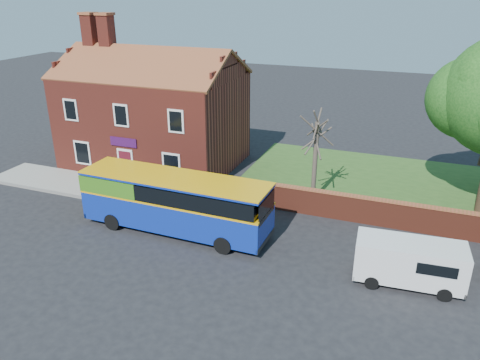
% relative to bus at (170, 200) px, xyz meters
% --- Properties ---
extents(ground, '(120.00, 120.00, 0.00)m').
position_rel_bus_xyz_m(ground, '(0.85, -2.47, -1.79)').
color(ground, black).
rests_on(ground, ground).
extents(pavement, '(18.00, 3.50, 0.12)m').
position_rel_bus_xyz_m(pavement, '(-6.15, 3.28, -1.73)').
color(pavement, gray).
rests_on(pavement, ground).
extents(kerb, '(18.00, 0.15, 0.14)m').
position_rel_bus_xyz_m(kerb, '(-6.15, 1.53, -1.72)').
color(kerb, slate).
rests_on(kerb, ground).
extents(grass_strip, '(26.00, 12.00, 0.04)m').
position_rel_bus_xyz_m(grass_strip, '(13.85, 10.53, -1.77)').
color(grass_strip, '#426B28').
rests_on(grass_strip, ground).
extents(shop_building, '(12.30, 8.13, 10.50)m').
position_rel_bus_xyz_m(shop_building, '(-6.17, 9.03, 1.62)').
color(shop_building, maroon).
rests_on(shop_building, ground).
extents(boundary_wall, '(22.00, 0.38, 1.60)m').
position_rel_bus_xyz_m(boundary_wall, '(13.85, 4.53, -0.98)').
color(boundary_wall, maroon).
rests_on(boundary_wall, ground).
extents(bus, '(10.40, 2.86, 3.15)m').
position_rel_bus_xyz_m(bus, '(0.00, 0.00, 0.00)').
color(bus, '#0E299A').
rests_on(bus, ground).
extents(van_near, '(4.78, 2.21, 2.05)m').
position_rel_bus_xyz_m(van_near, '(12.30, -0.70, -0.64)').
color(van_near, silver).
rests_on(van_near, ground).
extents(bare_tree, '(2.06, 2.46, 5.51)m').
position_rel_bus_xyz_m(bare_tree, '(6.40, 6.41, 1.04)').
color(bare_tree, '#4C4238').
rests_on(bare_tree, ground).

